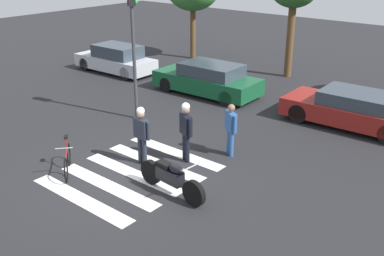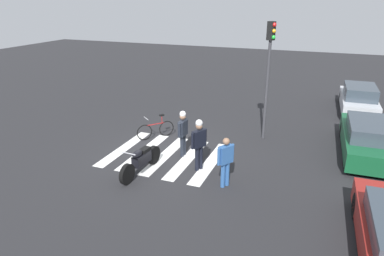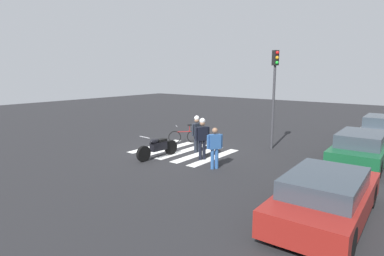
# 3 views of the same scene
# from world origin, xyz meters

# --- Properties ---
(ground_plane) EXTENTS (60.00, 60.00, 0.00)m
(ground_plane) POSITION_xyz_m (0.00, 0.00, 0.00)
(ground_plane) COLOR #232326
(police_motorcycle) EXTENTS (2.27, 0.62, 1.06)m
(police_motorcycle) POSITION_xyz_m (1.59, -0.14, 0.47)
(police_motorcycle) COLOR black
(police_motorcycle) RESTS_ON ground_plane
(leaning_bicycle) EXTENTS (1.30, 1.12, 1.00)m
(leaning_bicycle) POSITION_xyz_m (-1.44, -1.11, 0.37)
(leaning_bicycle) COLOR black
(leaning_bicycle) RESTS_ON ground_plane
(officer_on_foot) EXTENTS (0.66, 0.23, 1.75)m
(officer_on_foot) POSITION_xyz_m (-0.23, 0.63, 1.01)
(officer_on_foot) COLOR #1E232D
(officer_on_foot) RESTS_ON ground_plane
(officer_by_motorcycle) EXTENTS (0.62, 0.40, 1.82)m
(officer_by_motorcycle) POSITION_xyz_m (0.63, 1.58, 1.06)
(officer_by_motorcycle) COLOR black
(officer_by_motorcycle) RESTS_ON ground_plane
(pedestrian_bystander) EXTENTS (0.57, 0.42, 1.63)m
(pedestrian_bystander) POSITION_xyz_m (1.40, 2.73, 0.93)
(pedestrian_bystander) COLOR #2D5999
(pedestrian_bystander) RESTS_ON ground_plane
(crosswalk_stripes) EXTENTS (3.56, 4.05, 0.01)m
(crosswalk_stripes) POSITION_xyz_m (0.00, 0.00, 0.00)
(crosswalk_stripes) COLOR silver
(crosswalk_stripes) RESTS_ON ground_plane
(car_silver_sedan) EXTENTS (4.36, 1.78, 1.39)m
(car_silver_sedan) POSITION_xyz_m (-8.56, 7.02, 0.66)
(car_silver_sedan) COLOR black
(car_silver_sedan) RESTS_ON ground_plane
(car_green_compact) EXTENTS (4.67, 1.95, 1.35)m
(car_green_compact) POSITION_xyz_m (-2.84, 7.11, 0.65)
(car_green_compact) COLOR black
(car_green_compact) RESTS_ON ground_plane
(car_maroon_wagon) EXTENTS (4.67, 2.01, 1.27)m
(car_maroon_wagon) POSITION_xyz_m (3.32, 7.40, 0.63)
(car_maroon_wagon) COLOR black
(car_maroon_wagon) RESTS_ON ground_plane
(traffic_light_pole) EXTENTS (0.33, 0.36, 4.75)m
(traffic_light_pole) POSITION_xyz_m (-3.06, 3.14, 3.15)
(traffic_light_pole) COLOR #38383D
(traffic_light_pole) RESTS_ON ground_plane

